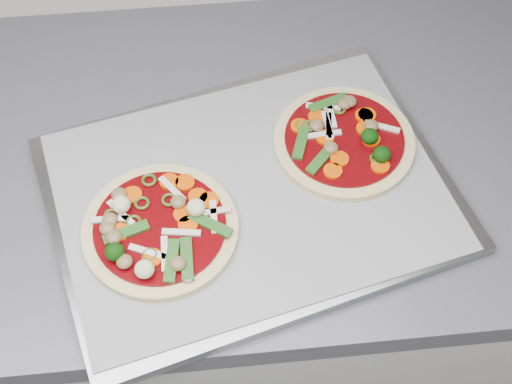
{
  "coord_description": "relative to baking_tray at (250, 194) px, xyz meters",
  "views": [
    {
      "loc": [
        0.32,
        0.69,
        1.68
      ],
      "look_at": [
        0.37,
        1.2,
        0.93
      ],
      "focal_mm": 50.0,
      "sensor_mm": 36.0,
      "label": 1
    }
  ],
  "objects": [
    {
      "name": "baking_tray",
      "position": [
        0.0,
        0.0,
        0.0
      ],
      "size": [
        0.59,
        0.5,
        0.02
      ],
      "primitive_type": "cube",
      "rotation": [
        0.0,
        0.0,
        0.27
      ],
      "color": "gray",
      "rests_on": "countertop"
    },
    {
      "name": "pizza_right",
      "position": [
        0.13,
        0.06,
        0.02
      ],
      "size": [
        0.27,
        0.27,
        0.03
      ],
      "rotation": [
        0.0,
        0.0,
        0.6
      ],
      "color": "#F1D58A",
      "rests_on": "parchment"
    },
    {
      "name": "base_cabinet",
      "position": [
        -0.37,
        0.08,
        -0.48
      ],
      "size": [
        3.6,
        0.6,
        0.86
      ],
      "primitive_type": "cube",
      "color": "silver",
      "rests_on": "ground"
    },
    {
      "name": "parchment",
      "position": [
        -0.0,
        0.0,
        0.01
      ],
      "size": [
        0.56,
        0.46,
        0.0
      ],
      "primitive_type": "cube",
      "rotation": [
        0.0,
        0.0,
        0.23
      ],
      "color": "gray",
      "rests_on": "baking_tray"
    },
    {
      "name": "pizza_left",
      "position": [
        -0.12,
        -0.05,
        0.02
      ],
      "size": [
        0.23,
        0.23,
        0.03
      ],
      "rotation": [
        0.0,
        0.0,
        0.19
      ],
      "color": "#F1D58A",
      "rests_on": "parchment"
    }
  ]
}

